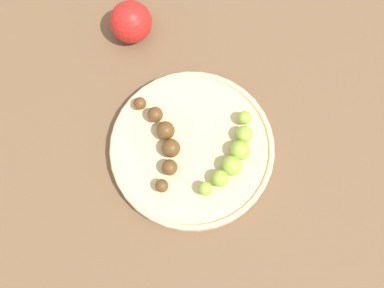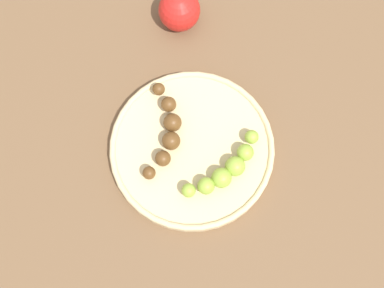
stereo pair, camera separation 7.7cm
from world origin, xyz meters
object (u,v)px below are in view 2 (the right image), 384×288
at_px(banana_overripe, 167,131).
at_px(banana_green, 226,169).
at_px(fruit_bowl, 192,148).
at_px(apple_red, 179,10).

height_order(banana_overripe, banana_green, banana_green).
bearing_deg(banana_green, fruit_bowl, -167.90).
bearing_deg(apple_red, banana_overripe, -45.16).
height_order(fruit_bowl, banana_overripe, banana_overripe).
relative_size(banana_overripe, banana_green, 0.78).
height_order(banana_overripe, apple_red, apple_red).
distance_m(fruit_bowl, banana_overripe, 0.05).
xyz_separation_m(fruit_bowl, banana_green, (0.06, 0.01, 0.02)).
xyz_separation_m(fruit_bowl, apple_red, (-0.20, 0.14, 0.02)).
relative_size(fruit_bowl, banana_overripe, 2.20).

